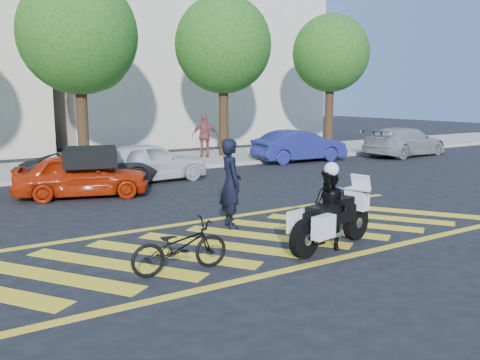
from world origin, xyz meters
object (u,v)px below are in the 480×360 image
bicycle (180,246)px  parked_far_right (405,142)px  red_convertible (82,175)px  parked_mid_left (91,169)px  parked_mid_right (150,162)px  police_motorcycle (331,219)px  officer_bike (231,183)px  officer_moto (330,209)px  parked_right (300,146)px

bicycle → parked_far_right: size_ratio=0.35×
red_convertible → parked_mid_left: (0.70, 1.51, -0.05)m
red_convertible → parked_mid_right: 3.05m
police_motorcycle → bicycle: bearing=160.4°
officer_bike → officer_moto: 2.54m
bicycle → red_convertible: bearing=1.1°
red_convertible → bicycle: bearing=-165.9°
bicycle → officer_moto: size_ratio=1.08×
police_motorcycle → parked_far_right: (13.40, 9.49, 0.12)m
officer_bike → police_motorcycle: (0.81, -2.41, -0.42)m
parked_far_right → officer_moto: bearing=119.2°
officer_bike → parked_mid_left: size_ratio=0.47×
bicycle → parked_right: size_ratio=0.40×
police_motorcycle → parked_far_right: parked_far_right is taller
parked_right → officer_moto: bearing=148.2°
officer_moto → parked_mid_right: size_ratio=0.39×
officer_moto → parked_mid_left: bearing=179.1°
officer_bike → officer_moto: (0.79, -2.40, -0.22)m
officer_moto → parked_mid_right: bearing=166.9°
police_motorcycle → parked_far_right: bearing=22.3°
bicycle → police_motorcycle: police_motorcycle is taller
officer_bike → parked_mid_right: bearing=7.1°
officer_bike → officer_moto: bearing=-147.9°
police_motorcycle → parked_mid_right: bearing=77.1°
parked_far_right → police_motorcycle: bearing=119.3°
officer_bike → parked_far_right: bearing=-49.7°
bicycle → red_convertible: size_ratio=0.45×
parked_mid_left → officer_bike: bearing=-167.4°
officer_moto → parked_far_right: 16.43m
parked_mid_left → parked_right: size_ratio=1.01×
parked_right → parked_far_right: parked_right is taller
red_convertible → officer_moto: bearing=-143.9°
bicycle → police_motorcycle: bearing=-92.6°
police_motorcycle → parked_mid_left: bearing=89.2°
officer_moto → red_convertible: bearing=-173.8°
officer_bike → parked_mid_right: size_ratio=0.50×
red_convertible → parked_mid_left: 1.67m
officer_bike → police_motorcycle: size_ratio=0.83×
parked_mid_left → red_convertible: bearing=157.8°
red_convertible → police_motorcycle: bearing=-143.8°
parked_mid_right → red_convertible: bearing=114.8°
parked_right → parked_mid_right: bearing=104.7°
parked_mid_right → officer_moto: bearing=176.5°
officer_bike → parked_mid_right: 6.79m
officer_bike → red_convertible: bearing=33.4°
bicycle → red_convertible: red_convertible is taller
officer_moto → parked_right: (7.72, 10.54, -0.08)m
bicycle → parked_right: 14.82m
police_motorcycle → red_convertible: bearing=96.3°
officer_bike → parked_far_right: size_ratio=0.42×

